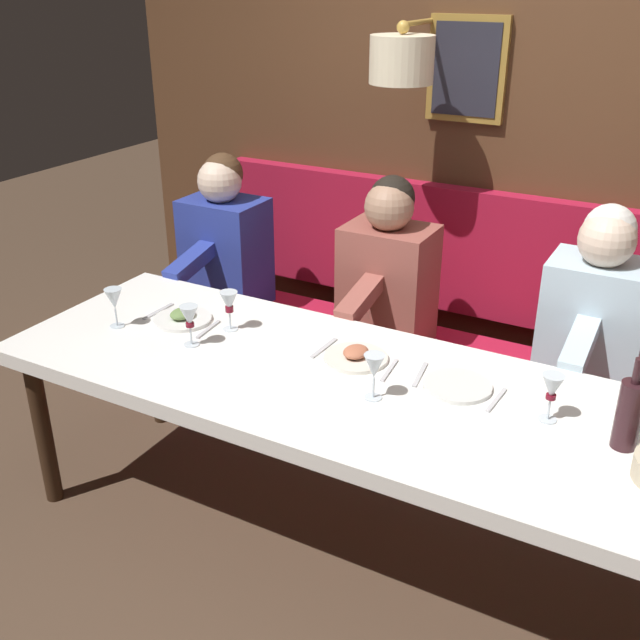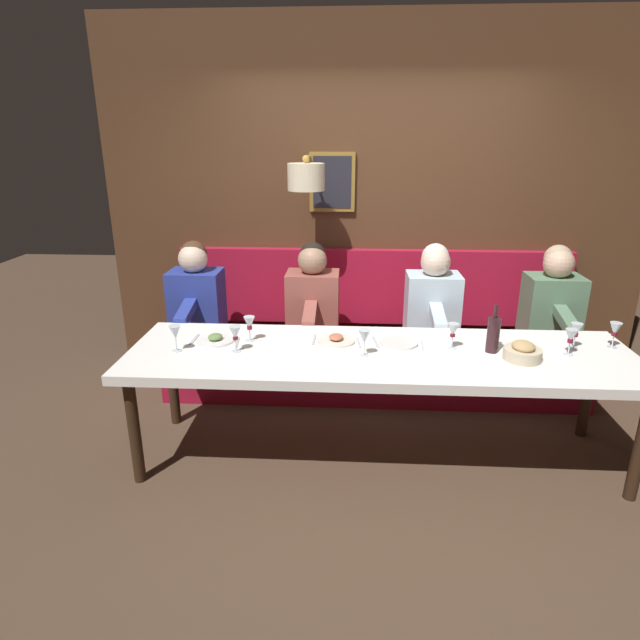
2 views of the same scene
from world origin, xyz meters
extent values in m
plane|color=#4C3828|center=(0.00, 0.00, 0.00)|extent=(12.00, 12.00, 0.00)
cube|color=white|center=(0.00, 0.00, 0.71)|extent=(0.90, 3.10, 0.06)
cylinder|color=#301E12|center=(-0.35, -1.45, 0.34)|extent=(0.07, 0.07, 0.68)
cylinder|color=#301E12|center=(-0.35, 1.45, 0.34)|extent=(0.07, 0.07, 0.68)
cylinder|color=#301E12|center=(0.35, -1.45, 0.34)|extent=(0.07, 0.07, 0.68)
cylinder|color=#301E12|center=(0.35, 1.45, 0.34)|extent=(0.07, 0.07, 0.68)
cube|color=maroon|center=(0.89, 0.00, 0.23)|extent=(0.52, 3.30, 0.45)
cube|color=#51331E|center=(1.48, 0.00, 1.45)|extent=(0.10, 4.50, 2.90)
cube|color=maroon|center=(1.39, 0.00, 0.77)|extent=(0.10, 3.30, 0.64)
cube|color=olive|center=(1.42, 0.36, 1.64)|extent=(0.04, 0.37, 0.47)
cube|color=#23232D|center=(1.40, 0.36, 1.64)|extent=(0.01, 0.31, 0.41)
cylinder|color=#B78E3D|center=(1.25, 0.54, 1.84)|extent=(0.35, 0.02, 0.02)
cylinder|color=beige|center=(1.08, 0.54, 1.70)|extent=(0.28, 0.28, 0.20)
sphere|color=#B78E3D|center=(1.08, 0.54, 1.83)|extent=(0.06, 0.06, 0.06)
cube|color=#567A5B|center=(0.89, -1.33, 0.73)|extent=(0.30, 0.40, 0.56)
sphere|color=#D1A889|center=(0.87, -1.33, 1.11)|extent=(0.22, 0.22, 0.22)
sphere|color=tan|center=(0.90, -1.33, 1.14)|extent=(0.20, 0.20, 0.20)
cube|color=#567A5B|center=(0.60, -1.33, 0.77)|extent=(0.33, 0.09, 0.14)
cube|color=silver|center=(0.89, -0.44, 0.73)|extent=(0.30, 0.40, 0.56)
sphere|color=beige|center=(0.87, -0.44, 1.11)|extent=(0.22, 0.22, 0.22)
sphere|color=silver|center=(0.90, -0.44, 1.14)|extent=(0.20, 0.20, 0.20)
cube|color=silver|center=(0.60, -0.44, 0.77)|extent=(0.33, 0.09, 0.14)
cube|color=#934C42|center=(0.89, 0.48, 0.73)|extent=(0.30, 0.40, 0.56)
sphere|color=#A37A60|center=(0.87, 0.48, 1.11)|extent=(0.22, 0.22, 0.22)
sphere|color=black|center=(0.90, 0.48, 1.14)|extent=(0.20, 0.20, 0.20)
cube|color=#934C42|center=(0.60, 0.48, 0.77)|extent=(0.33, 0.09, 0.14)
cube|color=#283893|center=(0.89, 1.39, 0.73)|extent=(0.30, 0.40, 0.56)
sphere|color=beige|center=(0.87, 1.39, 1.11)|extent=(0.22, 0.22, 0.22)
sphere|color=#4C331E|center=(0.90, 1.39, 1.14)|extent=(0.20, 0.20, 0.20)
cube|color=#283893|center=(0.60, 1.39, 0.77)|extent=(0.33, 0.09, 0.14)
cylinder|color=white|center=(0.10, 1.05, 0.75)|extent=(0.24, 0.24, 0.01)
ellipsoid|color=#668447|center=(0.10, 1.05, 0.77)|extent=(0.11, 0.09, 0.04)
cube|color=silver|center=(0.08, 0.91, 0.74)|extent=(0.17, 0.03, 0.01)
cube|color=silver|center=(0.12, 1.20, 0.74)|extent=(0.18, 0.02, 0.01)
cylinder|color=silver|center=(0.15, 0.28, 0.75)|extent=(0.24, 0.24, 0.01)
ellipsoid|color=#B76647|center=(0.15, 0.28, 0.77)|extent=(0.11, 0.09, 0.04)
cube|color=silver|center=(0.13, 0.13, 0.74)|extent=(0.17, 0.03, 0.01)
cube|color=silver|center=(0.17, 0.42, 0.74)|extent=(0.18, 0.02, 0.01)
cylinder|color=silver|center=(0.13, -0.12, 0.75)|extent=(0.24, 0.24, 0.01)
cube|color=silver|center=(0.11, -0.27, 0.74)|extent=(0.17, 0.02, 0.01)
cube|color=silver|center=(0.15, 0.02, 0.74)|extent=(0.18, 0.04, 0.01)
cylinder|color=silver|center=(0.13, 0.83, 0.74)|extent=(0.06, 0.06, 0.00)
cylinder|color=silver|center=(0.13, 0.83, 0.78)|extent=(0.01, 0.01, 0.07)
cone|color=silver|center=(0.13, 0.83, 0.86)|extent=(0.07, 0.07, 0.08)
cylinder|color=maroon|center=(0.13, 0.83, 0.83)|extent=(0.03, 0.03, 0.02)
cylinder|color=silver|center=(-0.07, 0.10, 0.74)|extent=(0.06, 0.06, 0.00)
cylinder|color=silver|center=(-0.07, 0.10, 0.78)|extent=(0.01, 0.01, 0.07)
cone|color=silver|center=(-0.07, 0.10, 0.86)|extent=(0.07, 0.07, 0.08)
cylinder|color=silver|center=(-0.06, 1.25, 0.74)|extent=(0.06, 0.06, 0.00)
cylinder|color=silver|center=(-0.06, 1.25, 0.78)|extent=(0.01, 0.01, 0.07)
cone|color=silver|center=(-0.06, 1.25, 0.86)|extent=(0.07, 0.07, 0.08)
cylinder|color=silver|center=(0.08, -0.44, 0.74)|extent=(0.06, 0.06, 0.00)
cylinder|color=silver|center=(0.08, -0.44, 0.78)|extent=(0.01, 0.01, 0.07)
cone|color=silver|center=(0.08, -0.44, 0.86)|extent=(0.07, 0.07, 0.08)
cylinder|color=maroon|center=(0.08, -0.44, 0.83)|extent=(0.03, 0.03, 0.02)
cylinder|color=silver|center=(-0.05, 0.88, 0.74)|extent=(0.06, 0.06, 0.00)
cylinder|color=silver|center=(-0.05, 0.88, 0.78)|extent=(0.01, 0.01, 0.07)
cone|color=silver|center=(-0.05, 0.88, 0.86)|extent=(0.07, 0.07, 0.08)
cylinder|color=maroon|center=(-0.05, 0.88, 0.83)|extent=(0.03, 0.03, 0.02)
cylinder|color=silver|center=(0.13, -1.20, 0.74)|extent=(0.06, 0.06, 0.00)
cylinder|color=silver|center=(0.13, -1.20, 0.78)|extent=(0.01, 0.01, 0.07)
cone|color=silver|center=(0.13, -1.20, 0.86)|extent=(0.07, 0.07, 0.08)
cylinder|color=maroon|center=(0.13, -1.20, 0.83)|extent=(0.03, 0.03, 0.02)
cylinder|color=silver|center=(0.15, -1.45, 0.74)|extent=(0.06, 0.06, 0.00)
cylinder|color=silver|center=(0.15, -1.45, 0.78)|extent=(0.01, 0.01, 0.07)
cone|color=silver|center=(0.15, -1.45, 0.86)|extent=(0.07, 0.07, 0.08)
cylinder|color=maroon|center=(0.15, -1.45, 0.83)|extent=(0.03, 0.03, 0.02)
cylinder|color=silver|center=(0.02, -1.13, 0.74)|extent=(0.06, 0.06, 0.00)
cylinder|color=silver|center=(0.02, -1.13, 0.78)|extent=(0.01, 0.01, 0.07)
cone|color=silver|center=(0.02, -1.13, 0.86)|extent=(0.07, 0.07, 0.08)
cylinder|color=maroon|center=(0.02, -1.13, 0.83)|extent=(0.03, 0.03, 0.02)
cylinder|color=#33191E|center=(0.04, -0.68, 0.85)|extent=(0.08, 0.08, 0.22)
cylinder|color=#33191E|center=(0.04, -0.68, 1.00)|extent=(0.03, 0.03, 0.08)
cylinder|color=beige|center=(-0.08, -0.83, 0.78)|extent=(0.22, 0.22, 0.07)
ellipsoid|color=tan|center=(-0.08, -0.83, 0.83)|extent=(0.15, 0.13, 0.06)
camera|label=1|loc=(-2.05, -0.79, 2.05)|focal=41.88mm
camera|label=2|loc=(-3.03, 0.19, 1.99)|focal=29.80mm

